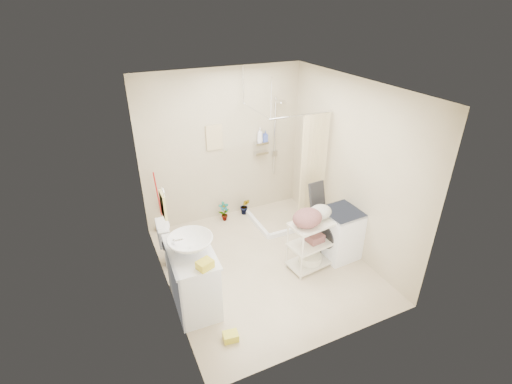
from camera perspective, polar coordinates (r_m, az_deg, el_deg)
floor at (r=5.64m, az=1.21°, el=-10.98°), size 3.20×3.20×0.00m
ceiling at (r=4.50m, az=1.56°, el=15.81°), size 2.80×3.20×0.04m
wall_back at (r=6.28m, az=-5.10°, el=6.88°), size 2.80×0.04×2.60m
wall_front at (r=3.78m, az=12.21°, el=-9.18°), size 2.80×0.04×2.60m
wall_left at (r=4.56m, az=-14.65°, el=-2.50°), size 0.04×3.20×2.60m
wall_right at (r=5.64m, az=14.29°, el=3.55°), size 0.04×3.20×2.60m
vanity at (r=4.83m, az=-9.72°, el=-12.84°), size 0.57×0.97×0.83m
sink at (r=4.52m, az=-10.05°, el=-7.92°), size 0.57×0.57×0.19m
counter_basket at (r=4.26m, az=-7.86°, el=-10.99°), size 0.21×0.19×0.10m
floor_basket at (r=4.60m, az=-3.92°, el=-21.14°), size 0.28×0.23×0.14m
toilet at (r=5.60m, az=-11.12°, el=-7.29°), size 0.74×0.47×0.73m
mop at (r=6.26m, az=-15.09°, el=-1.45°), size 0.13×0.13×1.15m
potted_plant_a at (r=6.57m, az=-4.95°, el=-3.00°), size 0.20×0.14×0.36m
potted_plant_b at (r=6.75m, az=-1.72°, el=-2.21°), size 0.22×0.20×0.32m
hanging_towel at (r=6.15m, az=-6.43°, el=8.33°), size 0.28×0.03×0.42m
towel_ring at (r=4.31m, az=-14.12°, el=-1.72°), size 0.04×0.22×0.34m
tp_holder at (r=4.92m, az=-13.51°, el=-7.98°), size 0.08×0.12×0.14m
shower at (r=6.24m, az=4.13°, el=4.28°), size 1.10×1.10×2.10m
shampoo_bottle_a at (r=6.39m, az=0.62°, el=8.74°), size 0.12×0.12×0.25m
shampoo_bottle_b at (r=6.46m, az=1.44°, el=8.61°), size 0.10×0.10×0.18m
washing_machine at (r=5.75m, az=12.76°, el=-6.20°), size 0.56×0.58×0.77m
laundry_rack at (r=5.40m, az=8.55°, el=-7.35°), size 0.70×0.46×0.90m
ironing_board at (r=5.70m, az=9.66°, el=-3.92°), size 0.34×0.19×1.15m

